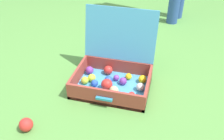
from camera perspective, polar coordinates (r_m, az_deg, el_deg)
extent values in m
plane|color=#569342|center=(1.79, 1.34, -3.95)|extent=(16.00, 16.00, 0.00)
cube|color=#4799C6|center=(1.77, 0.00, -3.99)|extent=(0.53, 0.39, 0.03)
cube|color=#9E3D33|center=(1.81, -7.93, -1.33)|extent=(0.02, 0.39, 0.13)
cube|color=#9E3D33|center=(1.71, 8.42, -3.90)|extent=(0.02, 0.39, 0.13)
cube|color=#9E3D33|center=(1.60, -1.67, -6.52)|extent=(0.50, 0.02, 0.13)
cube|color=#9E3D33|center=(1.88, 1.41, 0.72)|extent=(0.50, 0.02, 0.13)
cube|color=#4799C6|center=(1.80, 1.92, 8.38)|extent=(0.53, 0.11, 0.38)
cube|color=teal|center=(1.58, -1.89, -6.81)|extent=(0.11, 0.02, 0.02)
sphere|color=white|center=(1.72, 6.65, -3.97)|extent=(0.06, 0.06, 0.06)
sphere|color=red|center=(1.65, 4.61, -5.89)|extent=(0.05, 0.05, 0.05)
sphere|color=#CCDB38|center=(1.79, -4.77, -1.83)|extent=(0.06, 0.06, 0.06)
sphere|color=red|center=(1.71, -1.24, -3.41)|extent=(0.08, 0.08, 0.08)
sphere|color=#D1B784|center=(1.67, 0.51, -4.87)|extent=(0.07, 0.07, 0.07)
sphere|color=yellow|center=(1.82, 3.90, -1.52)|extent=(0.05, 0.05, 0.05)
sphere|color=red|center=(1.86, -0.90, -0.01)|extent=(0.07, 0.07, 0.07)
sphere|color=yellow|center=(1.79, 7.15, -2.15)|extent=(0.06, 0.06, 0.06)
sphere|color=purple|center=(1.76, 2.61, -2.61)|extent=(0.06, 0.06, 0.06)
sphere|color=blue|center=(1.70, -5.57, -4.59)|extent=(0.05, 0.05, 0.05)
sphere|color=purple|center=(1.80, 1.02, -1.83)|extent=(0.04, 0.04, 0.04)
sphere|color=blue|center=(1.75, -4.12, -3.11)|extent=(0.05, 0.05, 0.05)
sphere|color=#CCDB38|center=(1.78, -6.39, -2.42)|extent=(0.05, 0.05, 0.05)
sphere|color=blue|center=(1.77, -0.79, -2.33)|extent=(0.06, 0.06, 0.06)
sphere|color=white|center=(1.63, 1.47, -6.34)|extent=(0.05, 0.05, 0.05)
sphere|color=purple|center=(1.87, -5.30, -0.05)|extent=(0.06, 0.06, 0.06)
sphere|color=red|center=(1.55, -19.53, -12.00)|extent=(0.08, 0.08, 0.08)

